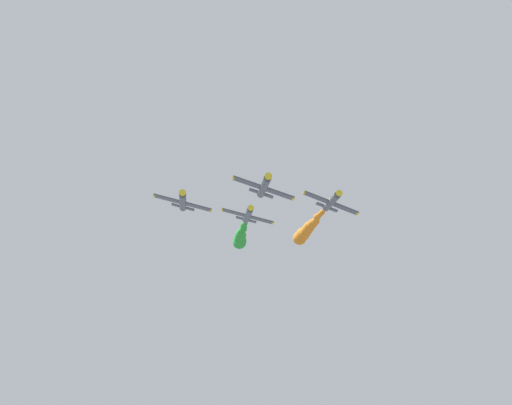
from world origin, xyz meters
TOP-DOWN VIEW (x-y plane):
  - airplane_lead at (-0.09, 10.99)m, footprint 9.19×10.35m
  - airplane_left_inner at (-12.10, 1.34)m, footprint 9.07×10.35m
  - smoke_trail_left_inner at (-11.62, -20.98)m, footprint 2.93×21.74m
  - airplane_right_inner at (11.68, 1.17)m, footprint 9.37×10.35m
  - airplane_left_outer at (0.35, -10.62)m, footprint 9.37×10.35m
  - smoke_trail_left_outer at (0.24, -29.50)m, footprint 2.82×17.55m

SIDE VIEW (x-z plane):
  - smoke_trail_left_inner at x=-11.62m, z-range 101.93..104.93m
  - airplane_right_inner at x=11.68m, z-range 101.92..105.05m
  - smoke_trail_left_outer at x=0.24m, z-range 102.04..105.08m
  - airplane_lead at x=-0.09m, z-range 101.87..105.33m
  - airplane_left_inner at x=-12.10m, z-range 102.13..105.84m
  - airplane_left_outer at x=0.35m, z-range 102.59..105.73m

